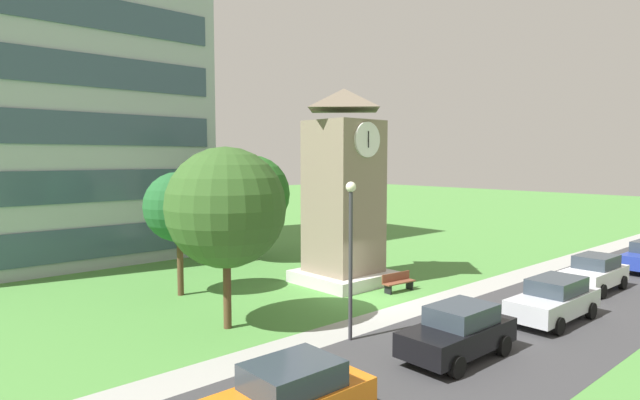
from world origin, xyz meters
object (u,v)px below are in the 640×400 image
Objects in this scene: park_bench at (398,282)px; tree_near_tower at (252,194)px; street_lamp at (351,242)px; tree_streetside at (179,207)px; clock_tower at (344,198)px; tree_by_building at (226,208)px; parked_car_white at (594,273)px; parked_car_silver at (554,299)px; parked_car_orange at (287,399)px; parked_car_black at (458,332)px.

tree_near_tower is at bearing 94.37° from park_bench.
tree_streetside is (-1.60, 9.51, 0.64)m from street_lamp.
tree_streetside is at bearing 155.74° from clock_tower.
clock_tower reaches higher than tree_by_building.
tree_near_tower is 19.24m from parked_car_white.
parked_car_silver is (0.98, -7.01, 0.40)m from park_bench.
parked_car_orange is (-11.19, -17.60, -3.31)m from tree_near_tower.
parked_car_white is (7.23, -6.19, 0.40)m from park_bench.
tree_near_tower is 21.12m from parked_car_orange.
parked_car_black is at bearing -127.36° from park_bench.
parked_car_orange reaches higher than park_bench.
parked_car_black is (2.99, -12.97, -3.26)m from tree_streetside.
tree_by_building is at bearing 117.68° from parked_car_black.
tree_near_tower reaches higher than tree_streetside.
tree_near_tower is 1.55× the size of parked_car_orange.
parked_car_black is (3.91, -7.45, -3.69)m from tree_by_building.
park_bench is 9.53m from parked_car_white.
tree_by_building is at bearing -165.08° from clock_tower.
parked_car_black is at bearing -114.36° from clock_tower.
tree_by_building reaches higher than tree_near_tower.
parked_car_black is at bearing -103.51° from tree_near_tower.
parked_car_orange is 1.02× the size of parked_car_white.
tree_near_tower is 18.39m from parked_car_black.
tree_by_building reaches higher than street_lamp.
parked_car_orange is 1.00× the size of parked_car_black.
park_bench is 0.28× the size of tree_near_tower.
clock_tower is 11.16m from parked_car_black.
tree_by_building is at bearing 174.80° from park_bench.
park_bench is at bearing -5.20° from tree_by_building.
parked_car_orange is at bearing -139.56° from clock_tower.
parked_car_silver is at bearing -80.51° from clock_tower.
tree_near_tower is at bearing 95.79° from parked_car_silver.
tree_by_building is 1.61× the size of parked_car_black.
tree_streetside is 1.36× the size of parked_car_black.
parked_car_orange is at bearing 178.41° from parked_car_silver.
parked_car_black is (-5.06, -6.63, 0.40)m from park_bench.
park_bench is at bearing 52.64° from parked_car_black.
clock_tower is at bearing 65.64° from parked_car_black.
tree_streetside is at bearing 99.54° from street_lamp.
tree_streetside is at bearing 72.98° from parked_car_orange.
parked_car_white is (19.26, 0.45, -0.00)m from parked_car_orange.
street_lamp is 1.31× the size of parked_car_black.
tree_near_tower is 1.41× the size of parked_car_silver.
street_lamp is 8.77m from parked_car_silver.
tree_near_tower is 1.57× the size of parked_car_white.
parked_car_white is at bearing 7.41° from parked_car_silver.
parked_car_silver is (6.05, -0.37, 0.00)m from parked_car_black.
tree_by_building is (-8.28, -2.21, 0.18)m from clock_tower.
tree_streetside reaches higher than parked_car_black.
parked_car_silver is at bearing -38.16° from tree_by_building.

